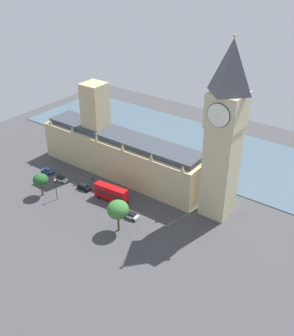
{
  "coord_description": "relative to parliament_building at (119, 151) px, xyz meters",
  "views": [
    {
      "loc": [
        84.16,
        73.8,
        66.95
      ],
      "look_at": [
        1.0,
        12.23,
        7.41
      ],
      "focal_mm": 42.81,
      "sensor_mm": 36.0,
      "label": 1
    }
  ],
  "objects": [
    {
      "name": "clock_tower",
      "position": [
        0.97,
        36.19,
        17.4
      ],
      "size": [
        8.62,
        8.62,
        48.57
      ],
      "color": "#CCBA8E",
      "rests_on": "ground"
    },
    {
      "name": "plane_tree_opposite_hall",
      "position": [
        23.55,
        19.43,
        -1.05
      ],
      "size": [
        5.68,
        5.68,
        9.09
      ],
      "color": "brown",
      "rests_on": "ground"
    },
    {
      "name": "parliament_building",
      "position": [
        0.0,
        0.0,
        0.0
      ],
      "size": [
        12.44,
        58.16,
        28.3
      ],
      "color": "tan",
      "rests_on": "ground"
    },
    {
      "name": "double_decker_bus_far_end",
      "position": [
        14.21,
        8.8,
        -5.05
      ],
      "size": [
        3.47,
        10.68,
        4.75
      ],
      "rotation": [
        0.0,
        0.0,
        3.23
      ],
      "color": "#B20C0F",
      "rests_on": "ground"
    },
    {
      "name": "pedestrian_by_river_gate",
      "position": [
        9.35,
        -3.65,
        -6.93
      ],
      "size": [
        0.65,
        0.56,
        1.68
      ],
      "rotation": [
        0.0,
        0.0,
        1.78
      ],
      "color": "#336B60",
      "rests_on": "ground"
    },
    {
      "name": "car_blue_midblock",
      "position": [
        14.61,
        -18.37,
        -6.8
      ],
      "size": [
        2.22,
        4.35,
        1.74
      ],
      "rotation": [
        0.0,
        0.0,
        3.23
      ],
      "color": "navy",
      "rests_on": "ground"
    },
    {
      "name": "car_white_under_trees",
      "position": [
        17.41,
        18.7,
        -6.79
      ],
      "size": [
        2.13,
        4.56,
        1.74
      ],
      "rotation": [
        0.0,
        0.0,
        3.19
      ],
      "color": "silver",
      "rests_on": "ground"
    },
    {
      "name": "plane_tree_kerbside",
      "position": [
        24.35,
        -9.65,
        -2.39
      ],
      "size": [
        4.43,
        4.43,
        7.23
      ],
      "color": "brown",
      "rests_on": "ground"
    },
    {
      "name": "street_lamp_trailing",
      "position": [
        23.19,
        -4.56,
        -3.01
      ],
      "size": [
        0.56,
        0.56,
        6.75
      ],
      "color": "black",
      "rests_on": "ground"
    },
    {
      "name": "car_black_near_tower",
      "position": [
        14.67,
        -1.92,
        -6.8
      ],
      "size": [
        1.93,
        4.61,
        1.74
      ],
      "rotation": [
        0.0,
        0.0,
        0.03
      ],
      "color": "black",
      "rests_on": "ground"
    },
    {
      "name": "ground_plane",
      "position": [
        1.99,
        1.27,
        -7.68
      ],
      "size": [
        135.54,
        135.54,
        0.0
      ],
      "primitive_type": "plane",
      "color": "#424244"
    },
    {
      "name": "river_thames",
      "position": [
        -30.6,
        1.27,
        -7.56
      ],
      "size": [
        40.36,
        121.99,
        0.25
      ],
      "primitive_type": "cube",
      "color": "#475B6B",
      "rests_on": "ground"
    },
    {
      "name": "car_silver_leading",
      "position": [
        15.62,
        -11.1,
        -6.79
      ],
      "size": [
        2.23,
        4.66,
        1.74
      ],
      "rotation": [
        0.0,
        0.0,
        0.08
      ],
      "color": "#B7B7BC",
      "rests_on": "ground"
    }
  ]
}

